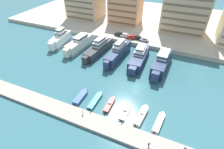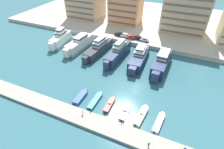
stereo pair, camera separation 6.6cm
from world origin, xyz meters
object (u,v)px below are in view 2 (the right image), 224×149
pedestrian_mid_deck (83,112)px  car_black_far_left (119,34)px  motorboat_cream_center (141,116)px  motorboat_white_center_right (159,123)px  motorboat_blue_far_left (80,97)px  motorboat_teal_left (95,101)px  car_red_mid_left (131,37)px  car_silver_center (145,39)px  yacht_navy_center_right (162,62)px  pedestrian_far_side (185,149)px  yacht_ivory_left (79,44)px  motorboat_red_mid_left (109,105)px  yacht_white_far_left (60,39)px  yacht_navy_center (139,57)px  pedestrian_near_edge (149,144)px  yacht_charcoal_mid_left (99,48)px  motorboat_white_center_left (125,112)px  car_white_left (125,35)px  car_black_center_left (138,38)px  yacht_navy_center_left (118,52)px

pedestrian_mid_deck → car_black_far_left: bearing=100.6°
motorboat_cream_center → motorboat_white_center_right: 4.89m
motorboat_blue_far_left → motorboat_teal_left: (4.85, 0.52, -0.09)m
car_red_mid_left → car_silver_center: 6.64m
yacht_navy_center_right → pedestrian_far_side: bearing=-70.2°
yacht_ivory_left → car_silver_center: (25.65, 15.39, 0.36)m
motorboat_cream_center → pedestrian_far_side: (11.70, -6.08, 1.18)m
yacht_ivory_left → motorboat_blue_far_left: (17.23, -26.92, -1.91)m
motorboat_red_mid_left → motorboat_cream_center: motorboat_cream_center is taller
yacht_white_far_left → car_black_far_left: 27.78m
yacht_white_far_left → yacht_navy_center: 37.96m
yacht_navy_center → motorboat_white_center_right: size_ratio=2.74×
motorboat_teal_left → motorboat_white_center_right: motorboat_white_center_right is taller
pedestrian_near_edge → yacht_navy_center: bearing=110.2°
yacht_navy_center_right → motorboat_blue_far_left: bearing=-126.1°
yacht_navy_center_right → pedestrian_far_side: 34.05m
yacht_white_far_left → yacht_charcoal_mid_left: bearing=-0.6°
motorboat_white_center_left → motorboat_red_mid_left: bearing=172.1°
motorboat_teal_left → yacht_ivory_left: bearing=129.9°
pedestrian_far_side → pedestrian_near_edge: bearing=-165.0°
yacht_ivory_left → yacht_navy_center: size_ratio=0.92×
motorboat_cream_center → yacht_white_far_left: bearing=150.1°
yacht_navy_center → car_red_mid_left: yacht_navy_center is taller
motorboat_white_center_right → car_red_mid_left: 47.64m
motorboat_red_mid_left → car_black_far_left: 44.78m
car_white_left → car_silver_center: 10.02m
car_black_center_left → pedestrian_mid_deck: bearing=-90.7°
motorboat_teal_left → car_black_far_left: (-9.63, 42.58, 2.35)m
yacht_ivory_left → yacht_navy_center_right: size_ratio=0.93×
yacht_charcoal_mid_left → car_black_center_left: size_ratio=5.00×
car_black_center_left → pedestrian_near_edge: car_black_center_left is taller
pedestrian_near_edge → motorboat_red_mid_left: bearing=148.6°
motorboat_white_center_left → pedestrian_far_side: bearing=-19.1°
motorboat_blue_far_left → car_black_center_left: bearing=83.5°
motorboat_red_mid_left → yacht_white_far_left: bearing=144.3°
motorboat_red_mid_left → pedestrian_mid_deck: size_ratio=4.24×
car_black_center_left → car_silver_center: size_ratio=1.01×
yacht_navy_center_left → car_silver_center: size_ratio=5.14×
car_silver_center → pedestrian_far_side: size_ratio=2.52×
motorboat_white_center_left → motorboat_cream_center: size_ratio=0.85×
pedestrian_near_edge → motorboat_blue_far_left: bearing=161.7°
pedestrian_far_side → car_black_center_left: bearing=118.1°
motorboat_white_center_left → pedestrian_mid_deck: 11.65m
motorboat_red_mid_left → pedestrian_far_side: pedestrian_far_side is taller
motorboat_red_mid_left → motorboat_white_center_right: motorboat_red_mid_left is taller
yacht_navy_center_right → motorboat_red_mid_left: (-9.82, -25.69, -2.10)m
yacht_navy_center → pedestrian_near_edge: size_ratio=13.39×
motorboat_cream_center → pedestrian_mid_deck: size_ratio=5.17×
motorboat_blue_far_left → pedestrian_mid_deck: size_ratio=4.51×
yacht_navy_center_right → car_black_center_left: (-14.35, 16.50, 0.24)m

